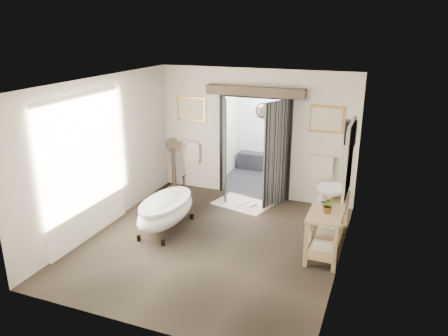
{
  "coord_description": "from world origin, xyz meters",
  "views": [
    {
      "loc": [
        2.8,
        -6.57,
        3.83
      ],
      "look_at": [
        0.0,
        0.6,
        1.25
      ],
      "focal_mm": 35.0,
      "sensor_mm": 36.0,
      "label": 1
    }
  ],
  "objects_px": {
    "clawfoot_tub": "(166,210)",
    "rug": "(242,204)",
    "vanity": "(326,223)",
    "basin": "(332,192)"
  },
  "relations": [
    {
      "from": "rug",
      "to": "basin",
      "type": "relative_size",
      "value": 2.15
    },
    {
      "from": "vanity",
      "to": "rug",
      "type": "relative_size",
      "value": 1.33
    },
    {
      "from": "vanity",
      "to": "basin",
      "type": "distance_m",
      "value": 0.56
    },
    {
      "from": "rug",
      "to": "basin",
      "type": "bearing_deg",
      "value": -26.48
    },
    {
      "from": "clawfoot_tub",
      "to": "rug",
      "type": "relative_size",
      "value": 1.43
    },
    {
      "from": "vanity",
      "to": "rug",
      "type": "bearing_deg",
      "value": 146.0
    },
    {
      "from": "clawfoot_tub",
      "to": "vanity",
      "type": "xyz_separation_m",
      "value": [
        2.98,
        0.35,
        0.1
      ]
    },
    {
      "from": "vanity",
      "to": "rug",
      "type": "xyz_separation_m",
      "value": [
        -2.02,
        1.36,
        -0.5
      ]
    },
    {
      "from": "clawfoot_tub",
      "to": "rug",
      "type": "xyz_separation_m",
      "value": [
        0.97,
        1.71,
        -0.4
      ]
    },
    {
      "from": "clawfoot_tub",
      "to": "rug",
      "type": "distance_m",
      "value": 2.0
    }
  ]
}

